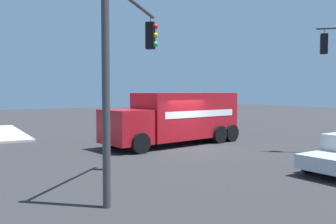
# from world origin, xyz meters

# --- Properties ---
(ground_plane) EXTENTS (100.00, 100.00, 0.00)m
(ground_plane) POSITION_xyz_m (0.00, 0.00, 0.00)
(ground_plane) COLOR #2B2B2D
(delivery_truck) EXTENTS (4.03, 8.45, 2.87)m
(delivery_truck) POSITION_xyz_m (1.44, -0.14, 1.50)
(delivery_truck) COLOR #AD141E
(delivery_truck) RESTS_ON ground
(traffic_light_secondary) EXTENTS (3.48, 3.23, 5.92)m
(traffic_light_secondary) POSITION_xyz_m (-6.07, 6.22, 3.92)
(traffic_light_secondary) COLOR #38383D
(traffic_light_secondary) RESTS_ON ground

